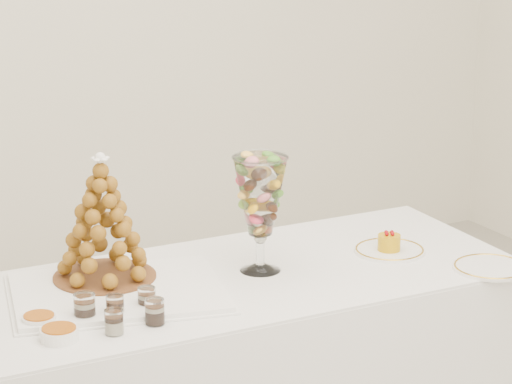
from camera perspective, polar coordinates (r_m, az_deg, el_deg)
lace_tray at (r=3.42m, az=-6.53°, el=-4.72°), size 0.67×0.56×0.02m
macaron_vase at (r=3.52m, az=0.20°, el=-0.26°), size 0.16×0.16×0.35m
cake_plate at (r=3.77m, az=6.30°, el=-2.76°), size 0.22×0.22×0.01m
spare_plate at (r=3.67m, az=10.98°, el=-3.52°), size 0.22×0.22×0.01m
verrine_a at (r=3.25m, az=-8.07°, el=-5.42°), size 0.07×0.07×0.08m
verrine_b at (r=3.26m, az=-6.65°, el=-5.39°), size 0.06×0.06×0.07m
verrine_c at (r=3.31m, az=-5.16°, el=-5.03°), size 0.06×0.06×0.07m
verrine_d at (r=3.16m, az=-6.70°, el=-6.09°), size 0.06×0.06×0.07m
verrine_e at (r=3.21m, az=-4.79°, el=-5.64°), size 0.05×0.05×0.07m
ramekin_back at (r=3.25m, az=-10.17°, el=-6.00°), size 0.09×0.09×0.03m
ramekin_front at (r=3.15m, az=-9.25°, el=-6.63°), size 0.10×0.10×0.03m
croquembouche at (r=3.45m, az=-7.24°, el=-1.21°), size 0.30×0.30×0.37m
mousse_cake at (r=3.75m, az=6.28°, el=-2.36°), size 0.07×0.07×0.06m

